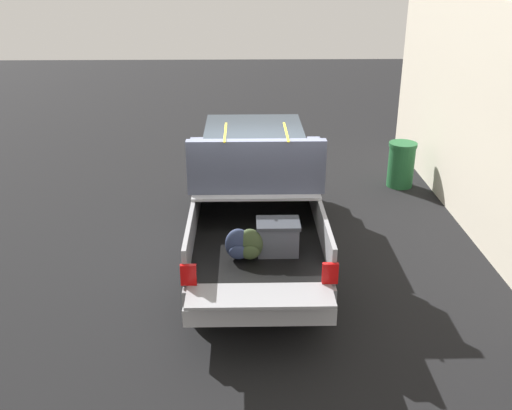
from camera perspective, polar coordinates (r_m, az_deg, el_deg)
The scene contains 4 objects.
ground_plane at distance 10.13m, azimuth -0.07°, elevation -4.40°, with size 40.00×40.00×0.00m, color black.
pickup_truck at distance 10.04m, azimuth -0.11°, elevation 1.40°, with size 6.05×2.06×2.23m.
building_facade at distance 11.77m, azimuth 20.10°, elevation 8.65°, with size 8.72×0.36×4.03m, color beige.
trash_can at distance 13.13m, azimuth 13.91°, elevation 3.85°, with size 0.60×0.60×0.98m.
Camera 1 is at (-8.98, 0.18, 4.68)m, focal length 41.22 mm.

